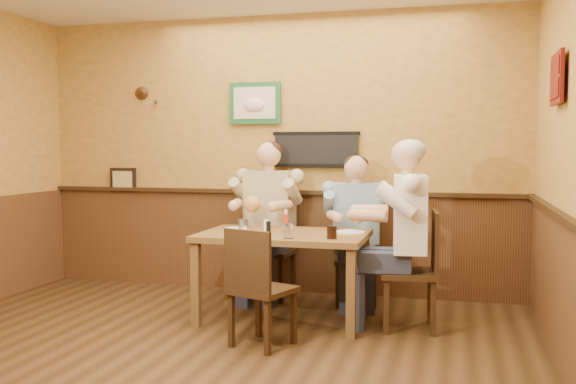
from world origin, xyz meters
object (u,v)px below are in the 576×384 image
Objects in this scene: water_glass_left at (243,227)px; salt_shaker at (266,225)px; dining_table at (284,243)px; water_glass_mid at (289,231)px; diner_tan_shirt at (270,228)px; chair_right_end at (409,270)px; chair_back_left at (270,249)px; hot_sauce_bottle at (286,222)px; chair_near_side at (263,287)px; cola_tumbler at (332,232)px; diner_blue_polo at (356,238)px; diner_white_elder at (409,245)px; pepper_shaker at (268,227)px; chair_back_right at (355,257)px.

salt_shaker is at bearing 62.90° from water_glass_left.
water_glass_mid is at bearing -68.44° from dining_table.
chair_right_end is at bearing -24.20° from diner_tan_shirt.
chair_back_left is 1.58m from chair_right_end.
water_glass_mid reaches higher than salt_shaker.
hot_sauce_bottle reaches higher than water_glass_left.
salt_shaker is at bearing 128.15° from water_glass_mid.
water_glass_left is at bearing -89.24° from chair_right_end.
chair_back_left is 1.09× the size of chair_near_side.
water_glass_mid is at bearing -51.85° from salt_shaker.
chair_right_end is at bearing -0.63° from dining_table.
diner_blue_polo is at bearing 87.63° from cola_tumbler.
diner_white_elder is (0.55, -0.73, 0.06)m from diner_blue_polo.
pepper_shaker is (0.21, -0.76, 0.32)m from chair_back_left.
chair_back_right is 0.91m from chair_right_end.
chair_near_side is (0.04, -0.73, -0.22)m from dining_table.
chair_right_end is at bearing 0.64° from pepper_shaker.
chair_back_right is at bearing 47.73° from water_glass_left.
chair_back_right is at bearing 69.96° from water_glass_mid.
water_glass_mid is 1.19× the size of salt_shaker.
water_glass_mid is at bearing -71.17° from hot_sauce_bottle.
hot_sauce_bottle is (-1.03, -0.00, 0.15)m from diner_white_elder.
diner_white_elder is at bearing 0.64° from pepper_shaker.
chair_back_right is at bearing 2.85° from chair_back_left.
chair_right_end is 1.09m from hot_sauce_bottle.
chair_near_side is at bearing -60.69° from diner_white_elder.
chair_near_side is at bearing -118.83° from diner_blue_polo.
diner_blue_polo is (0.84, -0.02, -0.06)m from diner_tan_shirt.
diner_white_elder is (1.39, -0.75, 0.00)m from diner_tan_shirt.
hot_sauce_bottle is at bearing 25.28° from water_glass_left.
hot_sauce_bottle is (-0.01, 0.71, 0.40)m from chair_near_side.
chair_right_end reaches higher than dining_table.
diner_tan_shirt is 0.85m from hot_sauce_bottle.
chair_back_left is 9.70× the size of salt_shaker.
water_glass_mid is (0.47, -1.05, 0.33)m from chair_back_left.
water_glass_mid is 0.32m from hot_sauce_bottle.
chair_near_side reaches higher than water_glass_left.
water_glass_left is (-0.34, 0.56, 0.37)m from chair_near_side.
chair_back_left reaches higher than dining_table.
hot_sauce_bottle is (-0.48, -0.73, 0.21)m from diner_blue_polo.
diner_white_elder reaches higher than chair_back_left.
water_glass_mid is 1.13× the size of cola_tumbler.
diner_white_elder reaches higher than water_glass_left.
diner_tan_shirt reaches higher than chair_near_side.
diner_tan_shirt is 1.00× the size of diner_white_elder.
cola_tumbler reaches higher than pepper_shaker.
diner_white_elder reaches higher than chair_back_right.
chair_back_right is at bearing -148.92° from chair_right_end.
diner_tan_shirt reaches higher than salt_shaker.
diner_blue_polo is (0.84, -0.02, 0.15)m from chair_back_left.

